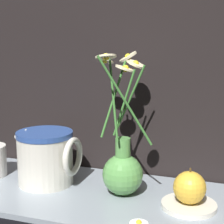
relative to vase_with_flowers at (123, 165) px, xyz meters
name	(u,v)px	position (x,y,z in m)	size (l,w,h in m)	color
ground_plane	(108,200)	(-0.03, -0.02, -0.08)	(6.00, 6.00, 0.00)	black
shelf	(108,197)	(-0.03, -0.02, -0.07)	(0.81, 0.31, 0.01)	gray
vase_with_flowers	(123,165)	(0.00, 0.00, 0.00)	(0.16, 0.22, 0.32)	#59994C
ceramic_pitcher	(46,155)	(-0.19, 0.00, 0.00)	(0.16, 0.13, 0.14)	beige
saucer_plate	(189,205)	(0.15, -0.02, -0.06)	(0.11, 0.11, 0.01)	silver
orange_fruit	(190,188)	(0.15, -0.02, -0.02)	(0.07, 0.07, 0.08)	gold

